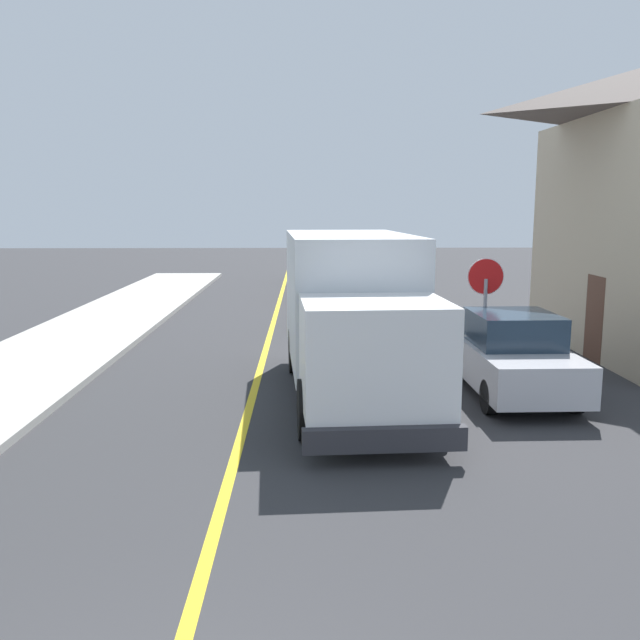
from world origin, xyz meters
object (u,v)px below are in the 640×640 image
parked_car_far (317,266)px  stop_sign (485,295)px  box_truck (352,308)px  parked_car_mid (342,280)px  parked_car_near (343,303)px  parked_van_across (510,355)px

parked_car_far → stop_sign: size_ratio=1.67×
box_truck → parked_car_mid: 14.51m
parked_car_mid → parked_car_far: size_ratio=1.00×
parked_car_near → stop_sign: bearing=-65.9°
parked_car_near → parked_car_far: size_ratio=1.01×
parked_car_mid → parked_van_across: bearing=-79.5°
box_truck → parked_car_far: box_truck is taller
box_truck → parked_car_near: box_truck is taller
stop_sign → parked_car_near: bearing=114.1°
parked_car_mid → parked_van_across: size_ratio=1.00×
parked_car_near → parked_car_far: bearing=92.5°
box_truck → parked_car_far: (-0.36, 20.81, -0.97)m
box_truck → parked_car_near: bearing=88.3°
parked_car_mid → parked_car_far: same height
parked_van_across → stop_sign: bearing=99.0°
box_truck → parked_car_near: (0.22, 7.59, -0.97)m
parked_car_far → parked_car_near: bearing=-87.5°
parked_car_near → parked_van_across: size_ratio=1.01×
parked_car_far → parked_van_across: 21.05m
parked_car_near → parked_car_far: 13.23m
parked_car_far → parked_van_across: size_ratio=1.00×
parked_car_near → parked_car_mid: (0.33, 6.87, 0.00)m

